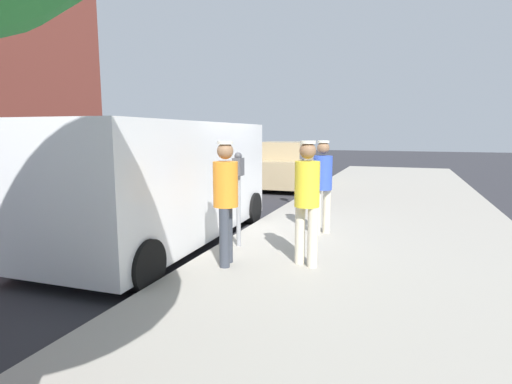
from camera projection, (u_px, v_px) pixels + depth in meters
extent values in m
plane|color=#2D2D33|center=(193.00, 234.00, 7.95)|extent=(80.00, 80.00, 0.00)
cube|color=#9E998E|center=(379.00, 248.00, 6.75)|extent=(5.00, 32.00, 0.15)
cylinder|color=gray|center=(239.00, 211.00, 6.53)|extent=(0.07, 0.07, 1.15)
cube|color=#4C4C51|center=(238.00, 167.00, 6.43)|extent=(0.14, 0.18, 0.28)
sphere|color=#47474C|center=(238.00, 156.00, 6.40)|extent=(0.12, 0.12, 0.12)
cylinder|color=gray|center=(303.00, 181.00, 10.59)|extent=(0.07, 0.07, 1.15)
cube|color=#4C4C51|center=(303.00, 154.00, 10.48)|extent=(0.14, 0.18, 0.28)
sphere|color=#47474C|center=(303.00, 147.00, 10.46)|extent=(0.12, 0.12, 0.12)
cylinder|color=beige|center=(313.00, 237.00, 5.52)|extent=(0.14, 0.14, 0.83)
cylinder|color=beige|center=(300.00, 235.00, 5.67)|extent=(0.14, 0.14, 0.83)
cylinder|color=yellow|center=(307.00, 184.00, 5.49)|extent=(0.34, 0.34, 0.62)
sphere|color=#8C6647|center=(308.00, 151.00, 5.42)|extent=(0.22, 0.22, 0.22)
cylinder|color=silver|center=(308.00, 142.00, 5.41)|extent=(0.21, 0.21, 0.04)
cylinder|color=beige|center=(327.00, 211.00, 7.43)|extent=(0.14, 0.14, 0.81)
cylinder|color=beige|center=(317.00, 212.00, 7.32)|extent=(0.14, 0.14, 0.81)
cylinder|color=blue|center=(323.00, 173.00, 7.27)|extent=(0.34, 0.34, 0.61)
sphere|color=#8C6647|center=(323.00, 148.00, 7.21)|extent=(0.22, 0.22, 0.22)
cylinder|color=silver|center=(323.00, 142.00, 7.19)|extent=(0.21, 0.21, 0.04)
cylinder|color=#383D47|center=(224.00, 238.00, 5.51)|extent=(0.14, 0.14, 0.82)
cylinder|color=#383D47|center=(228.00, 234.00, 5.72)|extent=(0.14, 0.14, 0.82)
cylinder|color=orange|center=(226.00, 184.00, 5.51)|extent=(0.34, 0.34, 0.62)
sphere|color=#8C6647|center=(225.00, 151.00, 5.45)|extent=(0.22, 0.22, 0.22)
cylinder|color=silver|center=(225.00, 143.00, 5.43)|extent=(0.21, 0.21, 0.04)
cube|color=white|center=(163.00, 179.00, 7.13)|extent=(2.14, 5.25, 1.96)
cube|color=black|center=(219.00, 151.00, 9.37)|extent=(1.84, 0.13, 0.88)
cylinder|color=black|center=(175.00, 203.00, 9.47)|extent=(0.24, 0.69, 0.68)
cylinder|color=black|center=(252.00, 208.00, 8.88)|extent=(0.24, 0.69, 0.68)
cylinder|color=black|center=(26.00, 252.00, 5.62)|extent=(0.24, 0.69, 0.68)
cylinder|color=black|center=(145.00, 266.00, 5.03)|extent=(0.24, 0.69, 0.68)
cube|color=tan|center=(285.00, 170.00, 14.92)|extent=(1.96, 4.45, 0.89)
cube|color=tan|center=(284.00, 150.00, 14.60)|extent=(1.66, 2.03, 0.60)
cylinder|color=black|center=(275.00, 174.00, 16.78)|extent=(0.24, 0.61, 0.60)
cylinder|color=black|center=(316.00, 175.00, 16.25)|extent=(0.24, 0.61, 0.60)
cylinder|color=black|center=(248.00, 183.00, 13.68)|extent=(0.24, 0.61, 0.60)
cylinder|color=black|center=(298.00, 185.00, 13.15)|extent=(0.24, 0.61, 0.60)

